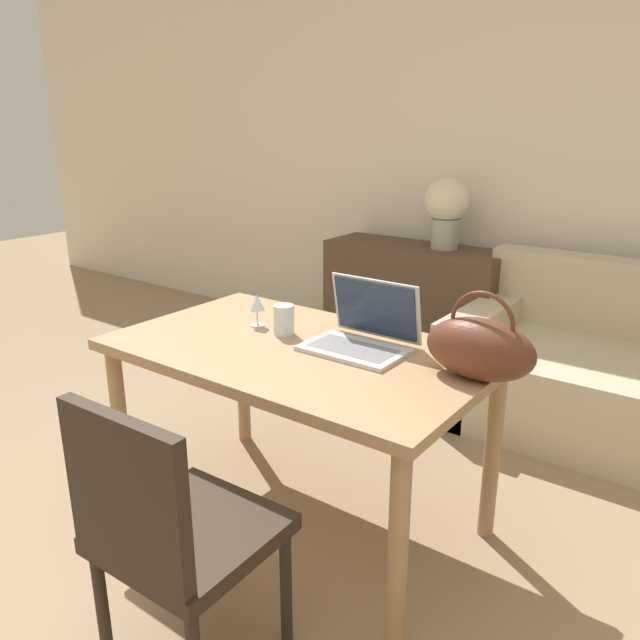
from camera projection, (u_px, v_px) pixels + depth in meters
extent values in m
plane|color=#997F60|center=(220.00, 615.00, 2.02)|extent=(14.00, 14.00, 0.00)
cube|color=beige|center=(536.00, 152.00, 3.66)|extent=(10.00, 0.06, 2.70)
cube|color=#A87F56|center=(299.00, 352.00, 2.29)|extent=(1.38, 0.83, 0.04)
cylinder|color=#A87F56|center=(121.00, 430.00, 2.49)|extent=(0.06, 0.06, 0.70)
cylinder|color=#A87F56|center=(398.00, 555.00, 1.77)|extent=(0.06, 0.06, 0.70)
cylinder|color=#A87F56|center=(243.00, 375.00, 3.03)|extent=(0.06, 0.06, 0.70)
cylinder|color=#A87F56|center=(492.00, 453.00, 2.31)|extent=(0.06, 0.06, 0.70)
cube|color=#2D2319|center=(192.00, 533.00, 1.74)|extent=(0.45, 0.45, 0.05)
cube|color=#2D2319|center=(125.00, 494.00, 1.51)|extent=(0.42, 0.05, 0.42)
cylinder|color=#2D2319|center=(197.00, 542.00, 2.05)|extent=(0.04, 0.04, 0.41)
cylinder|color=#2D2319|center=(286.00, 588.00, 1.85)|extent=(0.04, 0.04, 0.41)
cylinder|color=#2D2319|center=(103.00, 611.00, 1.77)|extent=(0.04, 0.04, 0.41)
cube|color=#C1B293|center=(483.00, 353.00, 3.50)|extent=(0.20, 0.96, 0.56)
cube|color=#4C3828|center=(413.00, 304.00, 4.07)|extent=(1.17, 0.40, 0.77)
cube|color=silver|center=(354.00, 350.00, 2.22)|extent=(0.36, 0.23, 0.02)
cube|color=gray|center=(353.00, 348.00, 2.22)|extent=(0.31, 0.15, 0.00)
cube|color=silver|center=(376.00, 308.00, 2.30)|extent=(0.36, 0.05, 0.23)
cube|color=#23334C|center=(375.00, 308.00, 2.29)|extent=(0.34, 0.05, 0.21)
cylinder|color=silver|center=(284.00, 320.00, 2.39)|extent=(0.08, 0.08, 0.12)
cylinder|color=silver|center=(258.00, 325.00, 2.50)|extent=(0.06, 0.06, 0.01)
cylinder|color=silver|center=(257.00, 317.00, 2.49)|extent=(0.01, 0.01, 0.06)
cone|color=silver|center=(257.00, 302.00, 2.47)|extent=(0.06, 0.06, 0.07)
ellipsoid|color=#592D1E|center=(480.00, 349.00, 1.97)|extent=(0.36, 0.19, 0.20)
torus|color=#592D1E|center=(482.00, 324.00, 1.94)|extent=(0.21, 0.01, 0.21)
cylinder|color=#9E998E|center=(445.00, 233.00, 3.84)|extent=(0.17, 0.17, 0.19)
sphere|color=#3D6B38|center=(446.00, 209.00, 3.79)|extent=(0.21, 0.21, 0.21)
sphere|color=beige|center=(447.00, 200.00, 3.77)|extent=(0.27, 0.27, 0.27)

